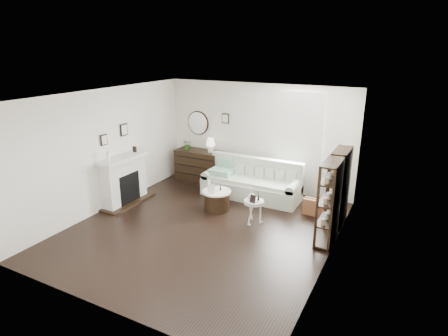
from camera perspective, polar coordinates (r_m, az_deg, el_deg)
The scene contains 18 objects.
room at distance 9.26m, azimuth 9.22°, elevation 5.66°, with size 5.50×5.50×5.50m.
fireplace at distance 9.06m, azimuth -14.96°, elevation -2.00°, with size 0.50×1.40×1.84m.
shelf_unit_far at distance 8.04m, azimuth 17.10°, elevation -2.79°, with size 0.30×0.80×1.60m.
shelf_unit_near at distance 7.21m, azimuth 15.71°, elevation -5.09°, with size 0.30×0.80×1.60m.
sofa at distance 9.25m, azimuth 4.29°, elevation -2.50°, with size 2.40×0.83×0.93m.
quilt at distance 9.39m, azimuth -0.38°, elevation -0.57°, with size 0.55×0.45×0.14m, color #268D69.
suitcase at distance 8.50m, azimuth 13.80°, elevation -5.84°, with size 0.55×0.18×0.37m, color brown.
dresser at distance 10.31m, azimuth -3.82°, elevation 0.40°, with size 1.28×0.55×0.85m.
table_lamp at distance 9.96m, azimuth -2.06°, elevation 3.50°, with size 0.25×0.25×0.39m, color white, non-canonical shape.
potted_plant at distance 10.27m, azimuth -5.57°, elevation 3.57°, with size 0.25×0.22×0.28m, color #214F16.
drum_table at distance 8.52m, azimuth -1.12°, elevation -4.90°, with size 0.65×0.65×0.45m.
pedestal_table at distance 7.81m, azimuth 4.60°, elevation -5.27°, with size 0.42×0.42×0.51m.
eiffel_drum at distance 8.41m, azimuth -0.55°, elevation -2.96°, with size 0.10×0.10×0.17m, color black, non-canonical shape.
bottle_drum at distance 8.40m, azimuth -2.34°, elevation -2.53°, with size 0.07×0.07×0.30m, color silver.
card_frame_drum at distance 8.29m, azimuth -1.94°, elevation -3.17°, with size 0.15×0.01×0.20m, color silver.
eiffel_ped at distance 7.75m, azimuth 5.27°, elevation -4.36°, with size 0.11×0.11×0.19m, color black, non-canonical shape.
flask_ped at distance 7.78m, azimuth 4.18°, elevation -3.92°, with size 0.15×0.15×0.27m, color silver, non-canonical shape.
card_frame_ped at distance 7.66m, azimuth 4.42°, elevation -4.71°, with size 0.13×0.01×0.17m, color black.
Camera 1 is at (3.55, -5.90, 3.57)m, focal length 30.00 mm.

